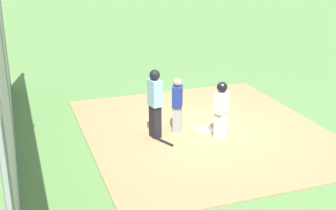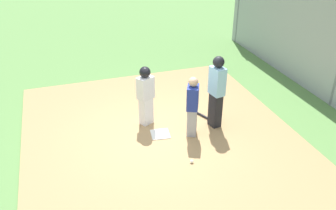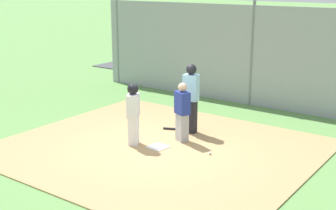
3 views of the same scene
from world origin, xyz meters
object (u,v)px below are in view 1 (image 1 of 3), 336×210
catcher (177,104)px  baseball_bat (163,141)px  runner (221,107)px  home_plate (205,130)px  umpire (155,102)px  baseball (177,115)px

catcher → baseball_bat: bearing=-110.5°
catcher → baseball_bat: (0.59, -0.61, -0.74)m
catcher → runner: (0.83, 0.91, 0.09)m
home_plate → runner: runner is taller
home_plate → umpire: size_ratio=0.24×
home_plate → catcher: (-0.21, -0.73, 0.76)m
baseball → runner: bearing=14.8°
home_plate → catcher: size_ratio=0.29×
home_plate → umpire: 1.72m
umpire → catcher: bearing=5.5°
runner → home_plate: bearing=-11.7°
home_plate → umpire: (-0.01, -1.42, 0.97)m
catcher → baseball_bat: size_ratio=2.01×
umpire → runner: umpire is taller
catcher → runner: runner is taller
runner → baseball_bat: size_ratio=2.07×
home_plate → baseball: (-1.27, -0.32, 0.03)m
baseball_bat → baseball: bearing=-55.5°
catcher → baseball: catcher is taller
catcher → baseball_bat: 1.13m
umpire → home_plate: bearing=-10.9°
runner → baseball: (-1.89, -0.50, -0.83)m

